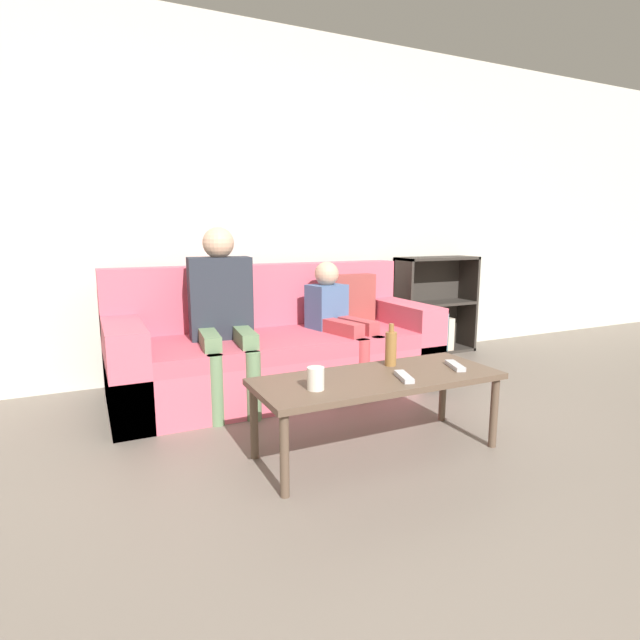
{
  "coord_description": "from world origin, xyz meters",
  "views": [
    {
      "loc": [
        -1.11,
        -0.89,
        1.1
      ],
      "look_at": [
        0.1,
        1.67,
        0.59
      ],
      "focal_mm": 28.0,
      "sensor_mm": 36.0,
      "label": 1
    }
  ],
  "objects_px": {
    "bookshelf": "(430,316)",
    "coffee_table": "(378,383)",
    "person_child": "(339,317)",
    "tv_remote_0": "(455,366)",
    "couch": "(277,350)",
    "cup_near": "(316,378)",
    "person_adult": "(222,304)",
    "tv_remote_1": "(404,377)",
    "bottle": "(391,348)"
  },
  "relations": [
    {
      "from": "cup_near",
      "to": "coffee_table",
      "type": "bearing_deg",
      "value": 9.61
    },
    {
      "from": "coffee_table",
      "to": "tv_remote_1",
      "type": "relative_size",
      "value": 6.94
    },
    {
      "from": "person_child",
      "to": "couch",
      "type": "bearing_deg",
      "value": 149.34
    },
    {
      "from": "bookshelf",
      "to": "person_child",
      "type": "distance_m",
      "value": 1.38
    },
    {
      "from": "person_child",
      "to": "tv_remote_0",
      "type": "height_order",
      "value": "person_child"
    },
    {
      "from": "coffee_table",
      "to": "person_child",
      "type": "relative_size",
      "value": 1.39
    },
    {
      "from": "coffee_table",
      "to": "bottle",
      "type": "distance_m",
      "value": 0.25
    },
    {
      "from": "couch",
      "to": "tv_remote_1",
      "type": "height_order",
      "value": "couch"
    },
    {
      "from": "person_child",
      "to": "tv_remote_0",
      "type": "xyz_separation_m",
      "value": [
        0.12,
        -1.07,
        -0.1
      ]
    },
    {
      "from": "bookshelf",
      "to": "person_child",
      "type": "relative_size",
      "value": 0.98
    },
    {
      "from": "tv_remote_0",
      "to": "bookshelf",
      "type": "bearing_deg",
      "value": 74.38
    },
    {
      "from": "coffee_table",
      "to": "cup_near",
      "type": "distance_m",
      "value": 0.38
    },
    {
      "from": "person_child",
      "to": "tv_remote_0",
      "type": "distance_m",
      "value": 1.08
    },
    {
      "from": "couch",
      "to": "bookshelf",
      "type": "bearing_deg",
      "value": 15.06
    },
    {
      "from": "cup_near",
      "to": "person_adult",
      "type": "bearing_deg",
      "value": 96.14
    },
    {
      "from": "cup_near",
      "to": "tv_remote_1",
      "type": "distance_m",
      "value": 0.45
    },
    {
      "from": "coffee_table",
      "to": "person_adult",
      "type": "xyz_separation_m",
      "value": [
        -0.49,
        1.08,
        0.28
      ]
    },
    {
      "from": "person_child",
      "to": "cup_near",
      "type": "relative_size",
      "value": 8.62
    },
    {
      "from": "tv_remote_0",
      "to": "tv_remote_1",
      "type": "relative_size",
      "value": 1.0
    },
    {
      "from": "bottle",
      "to": "person_adult",
      "type": "bearing_deg",
      "value": 124.67
    },
    {
      "from": "tv_remote_0",
      "to": "tv_remote_1",
      "type": "distance_m",
      "value": 0.36
    },
    {
      "from": "tv_remote_0",
      "to": "person_child",
      "type": "bearing_deg",
      "value": 115.03
    },
    {
      "from": "coffee_table",
      "to": "person_adult",
      "type": "height_order",
      "value": "person_adult"
    },
    {
      "from": "person_adult",
      "to": "couch",
      "type": "bearing_deg",
      "value": 17.45
    },
    {
      "from": "couch",
      "to": "person_adult",
      "type": "bearing_deg",
      "value": -168.38
    },
    {
      "from": "couch",
      "to": "tv_remote_0",
      "type": "height_order",
      "value": "couch"
    },
    {
      "from": "bookshelf",
      "to": "person_child",
      "type": "height_order",
      "value": "person_child"
    },
    {
      "from": "tv_remote_0",
      "to": "couch",
      "type": "bearing_deg",
      "value": 132.42
    },
    {
      "from": "person_adult",
      "to": "tv_remote_1",
      "type": "relative_size",
      "value": 6.34
    },
    {
      "from": "tv_remote_1",
      "to": "coffee_table",
      "type": "bearing_deg",
      "value": 147.7
    },
    {
      "from": "bookshelf",
      "to": "bottle",
      "type": "bearing_deg",
      "value": -133.65
    },
    {
      "from": "couch",
      "to": "tv_remote_1",
      "type": "relative_size",
      "value": 12.36
    },
    {
      "from": "tv_remote_0",
      "to": "coffee_table",
      "type": "bearing_deg",
      "value": -167.44
    },
    {
      "from": "tv_remote_0",
      "to": "bottle",
      "type": "xyz_separation_m",
      "value": [
        -0.28,
        0.18,
        0.08
      ]
    },
    {
      "from": "person_adult",
      "to": "tv_remote_1",
      "type": "xyz_separation_m",
      "value": [
        0.57,
        -1.17,
        -0.23
      ]
    },
    {
      "from": "person_adult",
      "to": "tv_remote_0",
      "type": "relative_size",
      "value": 6.35
    },
    {
      "from": "couch",
      "to": "person_adult",
      "type": "relative_size",
      "value": 1.95
    },
    {
      "from": "tv_remote_0",
      "to": "bottle",
      "type": "bearing_deg",
      "value": 165.22
    },
    {
      "from": "person_child",
      "to": "tv_remote_1",
      "type": "height_order",
      "value": "person_child"
    },
    {
      "from": "coffee_table",
      "to": "tv_remote_0",
      "type": "xyz_separation_m",
      "value": [
        0.44,
        -0.05,
        0.05
      ]
    },
    {
      "from": "coffee_table",
      "to": "cup_near",
      "type": "bearing_deg",
      "value": -170.39
    },
    {
      "from": "couch",
      "to": "bottle",
      "type": "distance_m",
      "value": 1.07
    },
    {
      "from": "person_adult",
      "to": "tv_remote_0",
      "type": "xyz_separation_m",
      "value": [
        0.93,
        -1.12,
        -0.23
      ]
    },
    {
      "from": "couch",
      "to": "cup_near",
      "type": "height_order",
      "value": "couch"
    },
    {
      "from": "bottle",
      "to": "coffee_table",
      "type": "bearing_deg",
      "value": -139.95
    },
    {
      "from": "bookshelf",
      "to": "person_adult",
      "type": "bearing_deg",
      "value": -165.6
    },
    {
      "from": "bookshelf",
      "to": "coffee_table",
      "type": "xyz_separation_m",
      "value": [
        -1.56,
        -1.6,
        0.02
      ]
    },
    {
      "from": "cup_near",
      "to": "tv_remote_1",
      "type": "height_order",
      "value": "cup_near"
    },
    {
      "from": "person_child",
      "to": "bottle",
      "type": "distance_m",
      "value": 0.9
    },
    {
      "from": "cup_near",
      "to": "tv_remote_0",
      "type": "bearing_deg",
      "value": 1.1
    }
  ]
}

